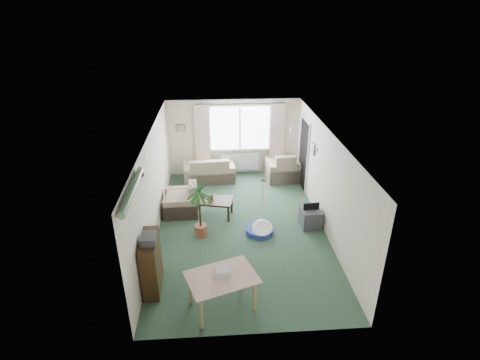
{
  "coord_description": "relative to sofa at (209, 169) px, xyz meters",
  "views": [
    {
      "loc": [
        -0.56,
        -7.73,
        5.03
      ],
      "look_at": [
        0.0,
        0.3,
        1.15
      ],
      "focal_mm": 28.0,
      "sensor_mm": 36.0,
      "label": 1
    }
  ],
  "objects": [
    {
      "name": "houseplant",
      "position": [
        -0.19,
        -3.01,
        0.35
      ],
      "size": [
        0.81,
        0.81,
        1.46
      ],
      "primitive_type": "cylinder",
      "rotation": [
        0.0,
        0.0,
        0.37
      ],
      "color": "#245B1F",
      "rests_on": "ground"
    },
    {
      "name": "armchair_corner",
      "position": [
        2.25,
        -0.02,
        0.06
      ],
      "size": [
        1.05,
        1.0,
        0.88
      ],
      "primitive_type": "cube",
      "rotation": [
        0.0,
        0.0,
        3.22
      ],
      "color": "#C4B294",
      "rests_on": "ground"
    },
    {
      "name": "armchair_left",
      "position": [
        -0.72,
        -1.89,
        0.02
      ],
      "size": [
        0.89,
        0.94,
        0.81
      ],
      "primitive_type": "cube",
      "rotation": [
        0.0,
        0.0,
        -1.52
      ],
      "color": "#BBB38D",
      "rests_on": "ground"
    },
    {
      "name": "tv_cube",
      "position": [
        2.48,
        -2.78,
        -0.15
      ],
      "size": [
        0.49,
        0.53,
        0.46
      ],
      "primitive_type": "cube",
      "rotation": [
        0.0,
        0.0,
        0.06
      ],
      "color": "#38373C",
      "rests_on": "ground"
    },
    {
      "name": "hifi_box",
      "position": [
        -1.03,
        -4.8,
        0.79
      ],
      "size": [
        0.28,
        0.35,
        0.14
      ],
      "primitive_type": "cube",
      "rotation": [
        0.0,
        0.0,
        0.0
      ],
      "color": "#3E3E44",
      "rests_on": "bookshelf"
    },
    {
      "name": "coffee_table",
      "position": [
        0.09,
        -2.12,
        -0.15
      ],
      "size": [
        1.13,
        0.79,
        0.46
      ],
      "primitive_type": "cube",
      "rotation": [
        0.0,
        0.0,
        -0.23
      ],
      "color": "black",
      "rests_on": "ground"
    },
    {
      "name": "sofa",
      "position": [
        0.0,
        0.0,
        0.0
      ],
      "size": [
        1.59,
        0.93,
        0.77
      ],
      "primitive_type": "cube",
      "rotation": [
        0.0,
        0.0,
        3.22
      ],
      "color": "beige",
      "rests_on": "ground"
    },
    {
      "name": "bauble_cluster_b",
      "position": [
        2.38,
        -3.05,
        1.84
      ],
      "size": [
        0.2,
        0.2,
        0.2
      ],
      "primitive_type": "sphere",
      "color": "silver"
    },
    {
      "name": "ground",
      "position": [
        0.78,
        -2.75,
        -0.38
      ],
      "size": [
        6.5,
        6.5,
        0.0
      ],
      "primitive_type": "plane",
      "color": "#294534"
    },
    {
      "name": "window",
      "position": [
        0.98,
        0.48,
        1.12
      ],
      "size": [
        1.8,
        0.03,
        1.3
      ],
      "primitive_type": "cube",
      "color": "white"
    },
    {
      "name": "gift_box",
      "position": [
        0.28,
        -5.3,
        0.35
      ],
      "size": [
        0.26,
        0.19,
        0.12
      ],
      "primitive_type": "cube",
      "rotation": [
        0.0,
        0.0,
        0.05
      ],
      "color": "silver",
      "rests_on": "dining_table"
    },
    {
      "name": "photo_frame",
      "position": [
        0.06,
        -2.15,
        0.16
      ],
      "size": [
        0.12,
        0.04,
        0.16
      ],
      "primitive_type": "cube",
      "rotation": [
        0.0,
        0.0,
        0.17
      ],
      "color": "brown",
      "rests_on": "coffee_table"
    },
    {
      "name": "curtain_right",
      "position": [
        2.13,
        0.38,
        0.89
      ],
      "size": [
        0.45,
        0.08,
        2.0
      ],
      "primitive_type": "cube",
      "color": "beige"
    },
    {
      "name": "wall_picture_back",
      "position": [
        -0.82,
        0.48,
        1.17
      ],
      "size": [
        0.28,
        0.03,
        0.22
      ],
      "primitive_type": "cube",
      "color": "brown"
    },
    {
      "name": "bauble_cluster_a",
      "position": [
        2.08,
        -1.85,
        1.84
      ],
      "size": [
        0.2,
        0.2,
        0.2
      ],
      "primitive_type": "sphere",
      "color": "silver"
    },
    {
      "name": "radiator",
      "position": [
        0.98,
        0.44,
        0.02
      ],
      "size": [
        1.2,
        0.1,
        0.55
      ],
      "primitive_type": "cube",
      "color": "white"
    },
    {
      "name": "doorway",
      "position": [
        2.76,
        -0.55,
        0.62
      ],
      "size": [
        0.03,
        0.95,
        2.0
      ],
      "primitive_type": "cube",
      "color": "black"
    },
    {
      "name": "bookshelf",
      "position": [
        -1.06,
        -4.7,
        0.17
      ],
      "size": [
        0.34,
        0.91,
        1.1
      ],
      "primitive_type": "cube",
      "rotation": [
        0.0,
        0.0,
        0.04
      ],
      "color": "black",
      "rests_on": "ground"
    },
    {
      "name": "wall_picture_right",
      "position": [
        2.76,
        -1.55,
        1.17
      ],
      "size": [
        0.03,
        0.24,
        0.3
      ],
      "primitive_type": "cube",
      "color": "brown"
    },
    {
      "name": "curtain_rod",
      "position": [
        0.98,
        0.4,
        1.89
      ],
      "size": [
        2.6,
        0.03,
        0.03
      ],
      "primitive_type": "cube",
      "color": "black"
    },
    {
      "name": "tinsel_garland",
      "position": [
        -1.14,
        -5.05,
        1.9
      ],
      "size": [
        1.6,
        1.6,
        0.12
      ],
      "primitive_type": "cylinder",
      "color": "#196626"
    },
    {
      "name": "curtain_left",
      "position": [
        -0.17,
        0.38,
        0.89
      ],
      "size": [
        0.45,
        0.08,
        2.0
      ],
      "primitive_type": "cube",
      "color": "beige"
    },
    {
      "name": "pendant_lamp",
      "position": [
        0.98,
        -5.05,
        1.1
      ],
      "size": [
        0.36,
        0.36,
        0.36
      ],
      "primitive_type": "sphere",
      "color": "white"
    },
    {
      "name": "dining_table",
      "position": [
        0.26,
        -5.35,
        -0.04
      ],
      "size": [
        1.26,
        1.04,
        0.68
      ],
      "primitive_type": "cube",
      "rotation": [
        0.0,
        0.0,
        0.34
      ],
      "color": "tan",
      "rests_on": "ground"
    },
    {
      "name": "pet_bed",
      "position": [
        1.2,
        -3.01,
        -0.32
      ],
      "size": [
        0.84,
        0.84,
        0.13
      ],
      "primitive_type": "cylinder",
      "rotation": [
        0.0,
        0.0,
        -0.35
      ],
      "color": "navy",
      "rests_on": "ground"
    }
  ]
}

